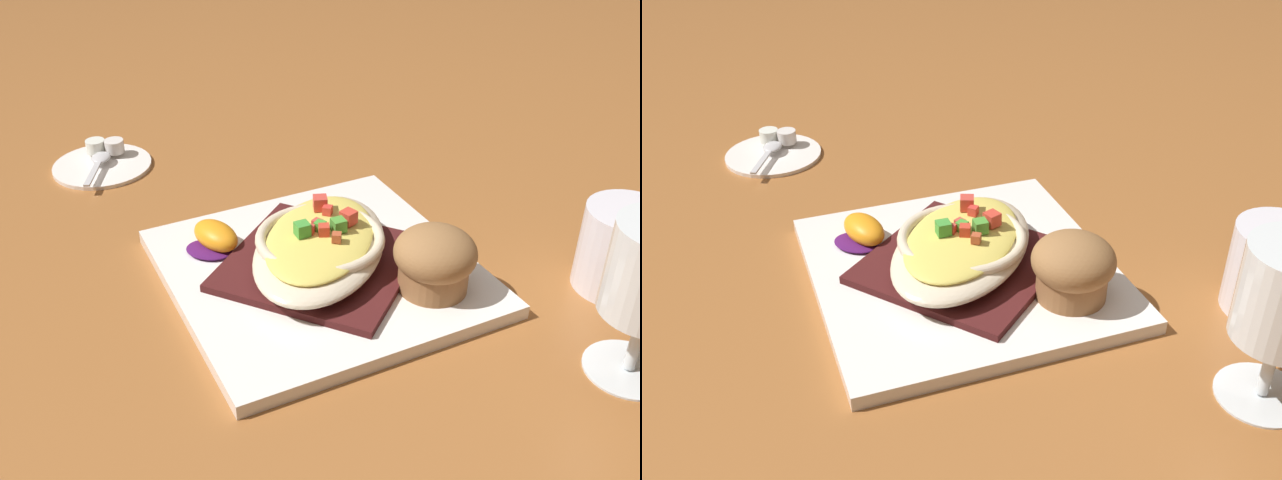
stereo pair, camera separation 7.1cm
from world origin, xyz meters
TOP-DOWN VIEW (x-y plane):
  - ground_plane at (0.00, 0.00)m, footprint 2.60×2.60m
  - square_plate at (0.00, 0.00)m, footprint 0.28×0.28m
  - folded_napkin at (0.00, 0.00)m, footprint 0.24×0.24m
  - gratin_dish at (0.00, 0.00)m, footprint 0.22×0.23m
  - muffin at (0.08, -0.08)m, footprint 0.08×0.08m
  - orange_garnish at (-0.08, 0.08)m, footprint 0.06×0.07m
  - coffee_mug at (0.25, -0.14)m, footprint 0.10×0.09m
  - creamer_saucer at (-0.14, 0.33)m, footprint 0.12×0.12m
  - spoon at (-0.14, 0.33)m, footprint 0.05×0.09m
  - creamer_cup_0 at (-0.12, 0.35)m, footprint 0.02×0.02m
  - creamer_cup_1 at (-0.14, 0.36)m, footprint 0.02×0.02m

SIDE VIEW (x-z plane):
  - ground_plane at x=0.00m, z-range 0.00..0.00m
  - creamer_saucer at x=-0.14m, z-range 0.00..0.01m
  - square_plate at x=0.00m, z-range 0.00..0.01m
  - spoon at x=-0.14m, z-range 0.01..0.02m
  - creamer_cup_0 at x=-0.12m, z-range 0.01..0.03m
  - creamer_cup_1 at x=-0.14m, z-range 0.01..0.03m
  - folded_napkin at x=0.00m, z-range 0.01..0.02m
  - orange_garnish at x=-0.08m, z-range 0.01..0.04m
  - coffee_mug at x=0.25m, z-range 0.00..0.08m
  - gratin_dish at x=0.00m, z-range 0.02..0.06m
  - muffin at x=0.08m, z-range 0.01..0.08m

